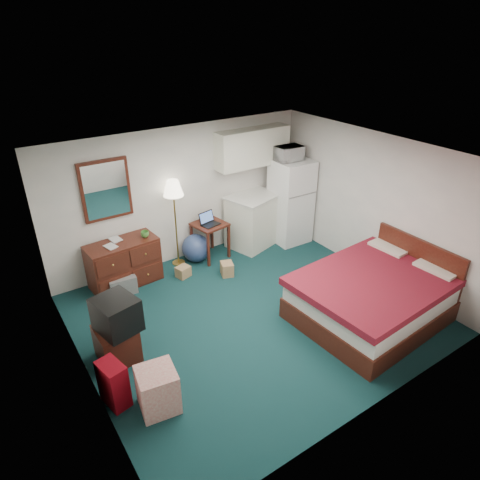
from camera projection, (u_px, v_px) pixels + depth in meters
floor at (252, 314)px, 6.68m from camera, size 5.00×4.50×0.01m
ceiling at (255, 158)px, 5.52m from camera, size 5.00×4.50×0.01m
walls at (254, 244)px, 6.10m from camera, size 5.01×4.51×2.50m
mirror at (106, 190)px, 6.88m from camera, size 0.80×0.06×1.00m
upper_cabinets at (253, 147)px, 8.02m from camera, size 1.50×0.35×0.70m
headboard at (416, 268)px, 6.86m from camera, size 0.06×1.56×1.00m
dresser at (124, 263)px, 7.28m from camera, size 1.21×0.62×0.80m
floor_lamp at (176, 224)px, 7.68m from camera, size 0.37×0.37×1.64m
desk at (210, 240)px, 8.12m from camera, size 0.64×0.64×0.71m
exercise_ball at (196, 248)px, 8.04m from camera, size 0.62×0.62×0.53m
kitchen_counter at (253, 221)px, 8.52m from camera, size 1.10×0.95×1.03m
fridge at (291, 201)px, 8.55m from camera, size 0.72×0.72×1.69m
bed at (373, 297)px, 6.47m from camera, size 2.32×1.86×0.71m
tv_stand at (117, 343)px, 5.72m from camera, size 0.50×0.55×0.49m
suitcase at (114, 384)px, 5.02m from camera, size 0.30×0.41×0.59m
retail_box at (158, 390)px, 4.97m from camera, size 0.50×0.50×0.55m
file_bin at (122, 284)px, 7.16m from camera, size 0.47×0.37×0.31m
cardboard_box_a at (183, 272)px, 7.61m from camera, size 0.28×0.25×0.20m
cardboard_box_b at (227, 269)px, 7.65m from camera, size 0.28×0.30×0.24m
laptop at (211, 219)px, 7.85m from camera, size 0.38×0.33×0.22m
crt_tv at (116, 315)px, 5.50m from camera, size 0.60×0.63×0.46m
microwave at (289, 152)px, 8.07m from camera, size 0.51×0.30×0.34m
book_a at (105, 243)px, 6.85m from camera, size 0.16×0.06×0.22m
book_b at (110, 236)px, 7.06m from camera, size 0.17×0.04×0.23m
mug at (145, 233)px, 7.23m from camera, size 0.17×0.15×0.14m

